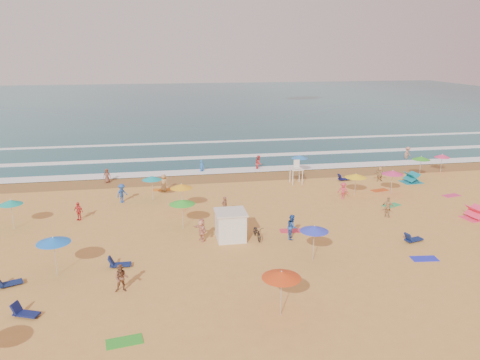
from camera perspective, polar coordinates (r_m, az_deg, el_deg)
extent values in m
plane|color=gold|center=(38.46, 2.10, -4.51)|extent=(220.00, 220.00, 0.00)
cube|color=#0C4756|center=(120.23, -6.51, 9.27)|extent=(220.00, 140.00, 0.18)
plane|color=olive|center=(50.16, -0.92, 0.36)|extent=(220.00, 220.00, 0.00)
cube|color=white|center=(52.52, -1.36, 1.17)|extent=(200.00, 2.20, 0.05)
cube|color=white|center=(59.25, -2.41, 2.84)|extent=(200.00, 1.60, 0.05)
cube|color=white|center=(68.96, -3.55, 4.66)|extent=(200.00, 1.20, 0.05)
cube|color=white|center=(33.77, -1.16, -5.63)|extent=(2.00, 2.00, 2.00)
cube|color=silver|center=(33.40, -1.17, -3.94)|extent=(2.20, 2.20, 0.12)
imported|color=black|center=(34.01, 2.11, -6.38)|extent=(0.73, 1.94, 1.01)
cone|color=green|center=(35.59, -7.08, -2.66)|extent=(1.97, 1.97, 0.35)
cone|color=#DF3171|center=(46.10, 18.12, 0.89)|extent=(1.97, 1.97, 0.35)
cone|color=blue|center=(30.19, -21.80, -6.81)|extent=(2.01, 2.01, 0.35)
cone|color=red|center=(24.16, 5.08, -11.42)|extent=(2.02, 2.02, 0.35)
cone|color=yellow|center=(44.84, 13.95, 0.52)|extent=(2.03, 2.03, 0.35)
cone|color=#EA346C|center=(56.19, 23.43, 2.72)|extent=(1.66, 1.66, 0.35)
cone|color=green|center=(52.46, 21.23, 2.52)|extent=(1.83, 1.83, 0.35)
cone|color=#F4A619|center=(39.13, -7.16, -0.74)|extent=(1.89, 1.89, 0.35)
cone|color=#13A190|center=(39.22, -26.17, -2.44)|extent=(1.72, 1.72, 0.35)
cone|color=#139CA2|center=(42.80, -10.69, 0.26)|extent=(1.77, 1.77, 0.35)
cone|color=blue|center=(30.37, 9.04, -5.85)|extent=(1.85, 1.85, 0.35)
cone|color=#2C76C7|center=(51.37, 7.28, 2.85)|extent=(1.81, 1.81, 0.35)
cube|color=#0F184F|center=(27.26, -24.57, -14.62)|extent=(1.42, 1.01, 0.34)
cube|color=#101E51|center=(30.81, -26.18, -11.23)|extent=(1.41, 1.00, 0.34)
cube|color=#101D51|center=(30.89, -14.35, -9.95)|extent=(1.31, 0.59, 0.34)
cube|color=navy|center=(35.84, 20.44, -6.81)|extent=(1.40, 0.85, 0.34)
cube|color=#0E1248|center=(50.06, 12.63, 0.13)|extent=(1.35, 0.69, 0.34)
cube|color=green|center=(23.89, -13.91, -18.57)|extent=(1.81, 1.11, 0.03)
cube|color=orange|center=(46.31, -9.53, -1.17)|extent=(1.72, 0.91, 0.03)
cube|color=#DB3346|center=(35.78, 6.27, -6.17)|extent=(1.78, 1.04, 0.03)
cube|color=#BB4717|center=(47.48, 16.66, -1.20)|extent=(1.84, 1.20, 0.03)
cube|color=#222AD8|center=(33.36, 21.56, -8.91)|extent=(1.79, 1.05, 0.03)
cube|color=#2AA85A|center=(43.26, 17.98, -2.95)|extent=(1.90, 1.42, 0.03)
cube|color=#DC3369|center=(48.16, 24.36, -1.73)|extent=(1.84, 1.20, 0.03)
imported|color=tan|center=(33.65, -4.72, -6.06)|extent=(1.05, 1.62, 1.67)
imported|color=#D33449|center=(43.77, 12.46, -1.28)|extent=(1.15, 0.94, 1.55)
imported|color=#2451AB|center=(43.01, -14.20, -1.58)|extent=(1.24, 1.24, 1.73)
imported|color=brown|center=(49.81, -15.92, 0.51)|extent=(0.75, 0.51, 1.49)
imported|color=tan|center=(39.96, 17.59, -3.18)|extent=(1.05, 0.92, 1.70)
imported|color=tan|center=(61.58, 19.74, 2.98)|extent=(1.40, 1.20, 1.88)
imported|color=brown|center=(38.69, -1.91, -3.15)|extent=(0.68, 0.61, 1.57)
imported|color=tan|center=(50.60, 16.69, 0.76)|extent=(1.55, 0.69, 1.62)
imported|color=blue|center=(52.18, -4.67, 1.54)|extent=(0.71, 0.65, 1.62)
imported|color=red|center=(39.68, -19.10, -3.61)|extent=(0.93, 0.80, 1.50)
imported|color=red|center=(53.29, 2.28, 2.03)|extent=(0.94, 1.08, 1.89)
imported|color=tan|center=(45.61, -9.27, -0.34)|extent=(0.98, 0.93, 1.68)
imported|color=#2552B0|center=(34.10, 6.37, -5.68)|extent=(0.89, 1.03, 1.82)
imported|color=brown|center=(27.74, -14.26, -11.53)|extent=(0.84, 0.68, 1.64)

